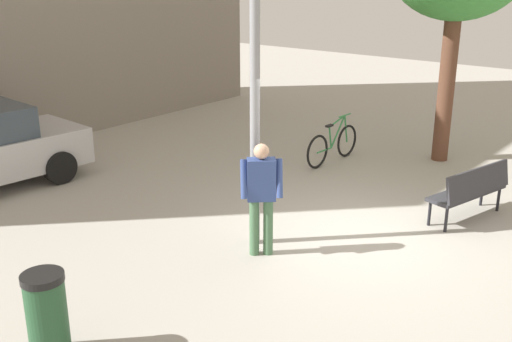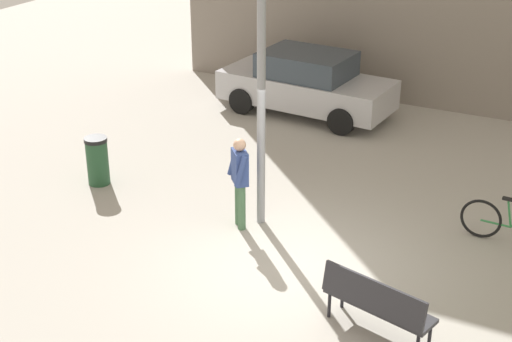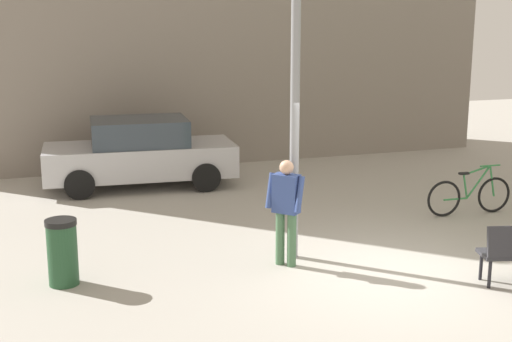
{
  "view_description": "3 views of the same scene",
  "coord_description": "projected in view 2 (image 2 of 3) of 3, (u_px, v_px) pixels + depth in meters",
  "views": [
    {
      "loc": [
        -7.76,
        -4.13,
        3.99
      ],
      "look_at": [
        -0.55,
        1.63,
        0.86
      ],
      "focal_mm": 42.66,
      "sensor_mm": 36.0,
      "label": 1
    },
    {
      "loc": [
        4.13,
        -9.42,
        6.43
      ],
      "look_at": [
        -1.31,
        1.14,
        0.97
      ],
      "focal_mm": 52.55,
      "sensor_mm": 36.0,
      "label": 2
    },
    {
      "loc": [
        -5.15,
        -8.83,
        3.82
      ],
      "look_at": [
        -1.48,
        2.2,
        1.21
      ],
      "focal_mm": 49.1,
      "sensor_mm": 36.0,
      "label": 3
    }
  ],
  "objects": [
    {
      "name": "lamppost",
      "position": [
        261.0,
        63.0,
        12.19
      ],
      "size": [
        0.28,
        0.28,
        5.24
      ],
      "color": "gray",
      "rests_on": "ground_plane"
    },
    {
      "name": "person_by_lamppost",
      "position": [
        240.0,
        177.0,
        12.87
      ],
      "size": [
        0.57,
        0.59,
        1.67
      ],
      "color": "#47704C",
      "rests_on": "ground_plane"
    },
    {
      "name": "parked_car_silver",
      "position": [
        306.0,
        83.0,
        18.18
      ],
      "size": [
        4.31,
        2.06,
        1.55
      ],
      "color": "#B7B7BC",
      "rests_on": "ground_plane"
    },
    {
      "name": "ground_plane",
      "position": [
        296.0,
        268.0,
        12.01
      ],
      "size": [
        36.0,
        36.0,
        0.0
      ],
      "primitive_type": "plane",
      "color": "#A8A399"
    },
    {
      "name": "trash_bin",
      "position": [
        98.0,
        161.0,
        14.67
      ],
      "size": [
        0.45,
        0.45,
        0.97
      ],
      "color": "#234C2D",
      "rests_on": "ground_plane"
    },
    {
      "name": "park_bench",
      "position": [
        376.0,
        302.0,
        10.21
      ],
      "size": [
        1.67,
        0.85,
        0.92
      ],
      "color": "#2D2D33",
      "rests_on": "ground_plane"
    }
  ]
}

